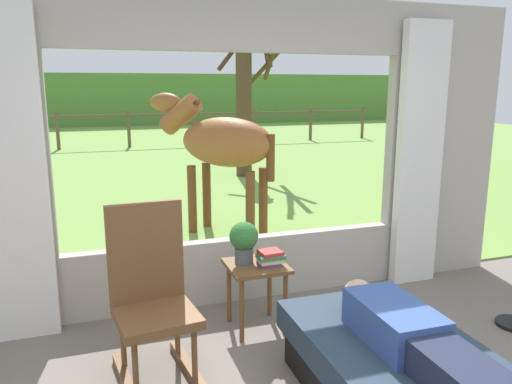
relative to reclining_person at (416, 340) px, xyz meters
name	(u,v)px	position (x,y,z in m)	size (l,w,h in m)	color
back_wall_with_window	(238,158)	(-0.39, 1.94, 0.73)	(5.20, 0.12, 2.55)	#ADA599
curtain_panel_left	(14,178)	(-2.08, 1.80, 0.68)	(0.44, 0.10, 2.40)	silver
curtain_panel_right	(419,157)	(1.30, 1.80, 0.68)	(0.44, 0.10, 2.40)	silver
outdoor_pasture_lawn	(131,150)	(-0.39, 12.84, -0.51)	(36.00, 21.68, 0.02)	#759E47
distant_hill_ridge	(112,100)	(-0.39, 22.68, 0.68)	(36.00, 2.00, 2.40)	#538338
reclining_person	(416,340)	(0.00, 0.00, 0.00)	(0.35, 1.43, 0.22)	#334C8C
rocking_chair	(152,294)	(-1.25, 0.99, 0.02)	(0.54, 0.73, 1.12)	brown
side_table	(256,276)	(-0.43, 1.36, -0.10)	(0.44, 0.44, 0.52)	brown
potted_plant	(244,240)	(-0.51, 1.42, 0.18)	(0.22, 0.22, 0.32)	#4C5156
book_stack	(270,258)	(-0.34, 1.30, 0.06)	(0.20, 0.16, 0.11)	#59336B
horse	(221,143)	(-0.04, 3.85, 0.63)	(1.48, 1.57, 1.73)	brown
pasture_tree	(247,103)	(1.50, 7.64, 0.98)	(1.27, 1.65, 3.23)	#4C3823
pasture_fence_line	(128,123)	(-0.39, 13.43, 0.22)	(16.10, 0.10, 1.10)	brown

